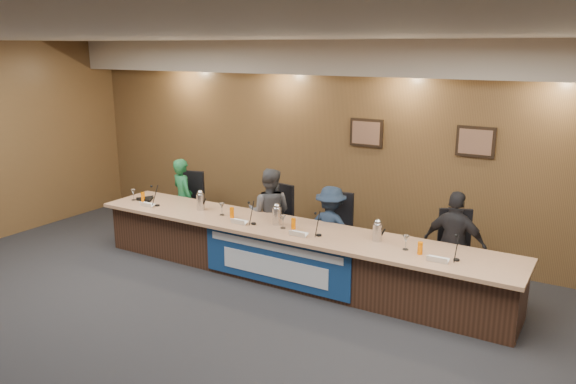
% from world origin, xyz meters
% --- Properties ---
extents(floor, '(10.00, 10.00, 0.00)m').
position_xyz_m(floor, '(0.00, 0.00, 0.00)').
color(floor, black).
rests_on(floor, ground).
extents(ceiling, '(10.00, 8.00, 0.04)m').
position_xyz_m(ceiling, '(0.00, 0.00, 3.20)').
color(ceiling, silver).
rests_on(ceiling, wall_back).
extents(wall_back, '(10.00, 0.04, 3.20)m').
position_xyz_m(wall_back, '(0.00, 4.00, 1.60)').
color(wall_back, brown).
rests_on(wall_back, floor).
extents(soffit, '(10.00, 0.50, 0.50)m').
position_xyz_m(soffit, '(0.00, 3.75, 2.95)').
color(soffit, beige).
rests_on(soffit, wall_back).
extents(dais_body, '(6.00, 0.80, 0.70)m').
position_xyz_m(dais_body, '(0.00, 2.40, 0.35)').
color(dais_body, '#382116').
rests_on(dais_body, floor).
extents(dais_top, '(6.10, 0.95, 0.05)m').
position_xyz_m(dais_top, '(0.00, 2.35, 0.72)').
color(dais_top, tan).
rests_on(dais_top, dais_body).
extents(banner, '(2.20, 0.02, 0.65)m').
position_xyz_m(banner, '(0.00, 1.99, 0.38)').
color(banner, navy).
rests_on(banner, dais_body).
extents(banner_text_upper, '(2.00, 0.01, 0.10)m').
position_xyz_m(banner_text_upper, '(0.00, 1.97, 0.58)').
color(banner_text_upper, silver).
rests_on(banner_text_upper, banner).
extents(banner_text_lower, '(1.60, 0.01, 0.28)m').
position_xyz_m(banner_text_lower, '(0.00, 1.97, 0.30)').
color(banner_text_lower, silver).
rests_on(banner_text_lower, banner).
extents(wall_photo_left, '(0.52, 0.04, 0.42)m').
position_xyz_m(wall_photo_left, '(0.40, 3.97, 1.85)').
color(wall_photo_left, black).
rests_on(wall_photo_left, wall_back).
extents(wall_photo_right, '(0.52, 0.04, 0.42)m').
position_xyz_m(wall_photo_right, '(2.00, 3.97, 1.85)').
color(wall_photo_right, black).
rests_on(wall_photo_right, wall_back).
extents(panelist_a, '(0.57, 0.48, 1.34)m').
position_xyz_m(panelist_a, '(-2.38, 2.95, 0.67)').
color(panelist_a, '#185D32').
rests_on(panelist_a, floor).
extents(panelist_b, '(0.80, 0.71, 1.37)m').
position_xyz_m(panelist_b, '(-0.69, 2.95, 0.68)').
color(panelist_b, '#46464A').
rests_on(panelist_b, floor).
extents(panelist_c, '(0.81, 0.49, 1.23)m').
position_xyz_m(panelist_c, '(0.33, 2.95, 0.61)').
color(panelist_c, '#17263C').
rests_on(panelist_c, floor).
extents(panelist_d, '(0.83, 0.40, 1.38)m').
position_xyz_m(panelist_d, '(2.07, 2.95, 0.69)').
color(panelist_d, black).
rests_on(panelist_d, floor).
extents(office_chair_a, '(0.59, 0.59, 0.08)m').
position_xyz_m(office_chair_a, '(-2.38, 3.05, 0.48)').
color(office_chair_a, black).
rests_on(office_chair_a, floor).
extents(office_chair_b, '(0.55, 0.55, 0.08)m').
position_xyz_m(office_chair_b, '(-0.69, 3.05, 0.48)').
color(office_chair_b, black).
rests_on(office_chair_b, floor).
extents(office_chair_c, '(0.53, 0.53, 0.08)m').
position_xyz_m(office_chair_c, '(0.33, 3.05, 0.48)').
color(office_chair_c, black).
rests_on(office_chair_c, floor).
extents(office_chair_d, '(0.63, 0.63, 0.08)m').
position_xyz_m(office_chair_d, '(2.07, 3.05, 0.48)').
color(office_chair_d, black).
rests_on(office_chair_d, floor).
extents(nameplate_a, '(0.24, 0.08, 0.10)m').
position_xyz_m(nameplate_a, '(-2.36, 2.08, 0.80)').
color(nameplate_a, white).
rests_on(nameplate_a, dais_top).
extents(microphone_a, '(0.07, 0.07, 0.02)m').
position_xyz_m(microphone_a, '(-2.24, 2.21, 0.76)').
color(microphone_a, black).
rests_on(microphone_a, dais_top).
extents(juice_glass_a, '(0.06, 0.06, 0.15)m').
position_xyz_m(juice_glass_a, '(-2.61, 2.28, 0.82)').
color(juice_glass_a, '#FF7400').
rests_on(juice_glass_a, dais_top).
extents(water_glass_a, '(0.08, 0.08, 0.18)m').
position_xyz_m(water_glass_a, '(-2.80, 2.26, 0.84)').
color(water_glass_a, silver).
rests_on(water_glass_a, dais_top).
extents(nameplate_b, '(0.24, 0.08, 0.10)m').
position_xyz_m(nameplate_b, '(-0.66, 2.09, 0.80)').
color(nameplate_b, white).
rests_on(nameplate_b, dais_top).
extents(microphone_b, '(0.07, 0.07, 0.02)m').
position_xyz_m(microphone_b, '(-0.47, 2.21, 0.76)').
color(microphone_b, black).
rests_on(microphone_b, dais_top).
extents(juice_glass_b, '(0.06, 0.06, 0.15)m').
position_xyz_m(juice_glass_b, '(-0.91, 2.31, 0.82)').
color(juice_glass_b, '#FF7400').
rests_on(juice_glass_b, dais_top).
extents(water_glass_b, '(0.08, 0.08, 0.18)m').
position_xyz_m(water_glass_b, '(-1.10, 2.33, 0.84)').
color(water_glass_b, silver).
rests_on(water_glass_b, dais_top).
extents(nameplate_c, '(0.24, 0.08, 0.10)m').
position_xyz_m(nameplate_c, '(0.30, 2.07, 0.80)').
color(nameplate_c, white).
rests_on(nameplate_c, dais_top).
extents(microphone_c, '(0.07, 0.07, 0.02)m').
position_xyz_m(microphone_c, '(0.52, 2.24, 0.76)').
color(microphone_c, black).
rests_on(microphone_c, dais_top).
extents(juice_glass_c, '(0.06, 0.06, 0.15)m').
position_xyz_m(juice_glass_c, '(0.10, 2.31, 0.82)').
color(juice_glass_c, '#FF7400').
rests_on(juice_glass_c, dais_top).
extents(water_glass_c, '(0.08, 0.08, 0.18)m').
position_xyz_m(water_glass_c, '(-0.04, 2.27, 0.84)').
color(water_glass_c, silver).
rests_on(water_glass_c, dais_top).
extents(nameplate_d, '(0.24, 0.08, 0.10)m').
position_xyz_m(nameplate_d, '(2.09, 2.09, 0.80)').
color(nameplate_d, white).
rests_on(nameplate_d, dais_top).
extents(microphone_d, '(0.07, 0.07, 0.02)m').
position_xyz_m(microphone_d, '(2.26, 2.28, 0.76)').
color(microphone_d, black).
rests_on(microphone_d, dais_top).
extents(juice_glass_d, '(0.06, 0.06, 0.15)m').
position_xyz_m(juice_glass_d, '(1.84, 2.26, 0.82)').
color(juice_glass_d, '#FF7400').
rests_on(juice_glass_d, dais_top).
extents(water_glass_d, '(0.08, 0.08, 0.18)m').
position_xyz_m(water_glass_d, '(1.65, 2.32, 0.84)').
color(water_glass_d, silver).
rests_on(water_glass_d, dais_top).
extents(carafe_left, '(0.12, 0.12, 0.24)m').
position_xyz_m(carafe_left, '(-1.54, 2.39, 0.87)').
color(carafe_left, silver).
rests_on(carafe_left, dais_top).
extents(carafe_mid, '(0.13, 0.13, 0.23)m').
position_xyz_m(carafe_mid, '(-0.19, 2.37, 0.87)').
color(carafe_mid, silver).
rests_on(carafe_mid, dais_top).
extents(carafe_right, '(0.12, 0.12, 0.22)m').
position_xyz_m(carafe_right, '(1.24, 2.44, 0.86)').
color(carafe_right, silver).
rests_on(carafe_right, dais_top).
extents(speakerphone, '(0.32, 0.32, 0.05)m').
position_xyz_m(speakerphone, '(-2.61, 2.35, 0.78)').
color(speakerphone, black).
rests_on(speakerphone, dais_top).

